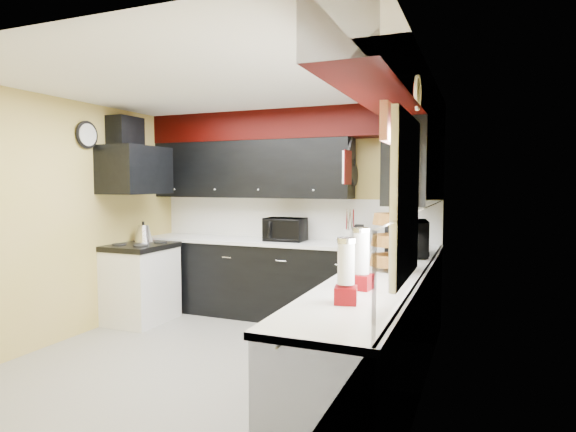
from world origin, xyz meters
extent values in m
plane|color=gray|center=(0.00, 0.00, 0.00)|extent=(3.60, 3.60, 0.00)
cube|color=#E0C666|center=(0.00, 1.80, 1.25)|extent=(3.60, 0.06, 2.50)
cube|color=#E0C666|center=(1.80, 0.00, 1.25)|extent=(0.06, 3.60, 2.50)
cube|color=#E0C666|center=(-1.80, 0.00, 1.25)|extent=(0.06, 3.60, 2.50)
cube|color=white|center=(0.00, 0.00, 2.50)|extent=(3.60, 3.60, 0.06)
cube|color=black|center=(0.00, 1.50, 0.45)|extent=(3.60, 0.60, 0.90)
cube|color=black|center=(1.50, -0.30, 0.45)|extent=(0.60, 3.00, 0.90)
cube|color=white|center=(0.00, 1.50, 0.92)|extent=(3.62, 0.64, 0.04)
cube|color=white|center=(1.50, -0.30, 0.92)|extent=(0.64, 3.02, 0.04)
cube|color=white|center=(0.00, 1.79, 1.19)|extent=(3.60, 0.02, 0.50)
cube|color=white|center=(1.79, 0.00, 1.19)|extent=(0.02, 3.60, 0.50)
cube|color=black|center=(-0.50, 1.62, 1.80)|extent=(2.60, 0.35, 0.70)
cube|color=black|center=(1.62, 0.90, 1.80)|extent=(0.35, 1.80, 0.70)
cube|color=black|center=(0.00, 1.62, 2.33)|extent=(3.60, 0.36, 0.35)
cube|color=black|center=(1.62, -0.18, 2.33)|extent=(0.36, 3.24, 0.35)
cube|color=white|center=(-1.50, 0.75, 0.43)|extent=(0.60, 0.75, 0.86)
cube|color=black|center=(-1.50, 0.75, 0.89)|extent=(0.62, 0.77, 0.06)
cube|color=black|center=(-1.55, 0.75, 1.78)|extent=(0.50, 0.78, 0.55)
cube|color=black|center=(-1.68, 0.75, 2.20)|extent=(0.24, 0.40, 0.40)
cube|color=red|center=(1.73, -0.90, 1.95)|extent=(0.04, 0.88, 0.20)
cube|color=white|center=(0.83, 1.30, 1.80)|extent=(0.03, 0.26, 0.35)
imported|color=black|center=(0.01, 1.52, 1.08)|extent=(0.49, 0.41, 0.27)
imported|color=black|center=(1.53, 0.91, 1.11)|extent=(0.51, 0.66, 0.33)
cylinder|color=silver|center=(0.82, 1.51, 1.02)|extent=(0.19, 0.19, 0.17)
cube|color=black|center=(0.93, 1.46, 1.05)|extent=(0.11, 0.14, 0.22)
camera|label=1|loc=(2.20, -3.77, 1.64)|focal=30.00mm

